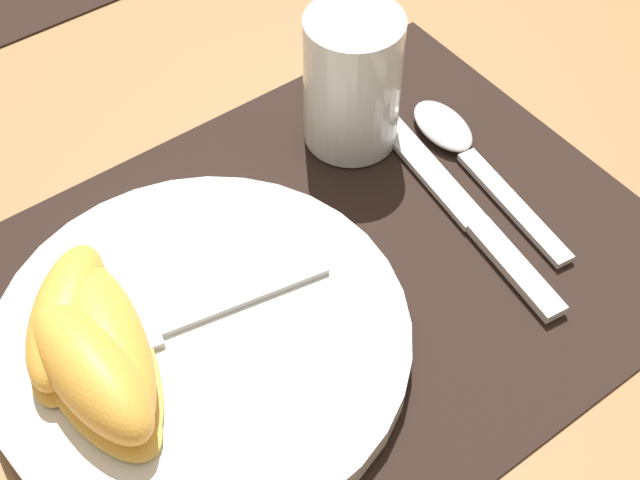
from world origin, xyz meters
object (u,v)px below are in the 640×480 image
at_px(fork, 169,323).
at_px(citrus_wedge_2, 92,373).
at_px(plate, 201,340).
at_px(juice_glass, 352,88).
at_px(citrus_wedge_1, 105,349).
at_px(knife, 463,209).
at_px(citrus_wedge_0, 68,318).
at_px(spoon, 461,146).

height_order(fork, citrus_wedge_2, citrus_wedge_2).
relative_size(plate, citrus_wedge_2, 2.20).
xyz_separation_m(juice_glass, citrus_wedge_1, (-0.24, -0.08, -0.01)).
bearing_deg(fork, knife, -7.55).
bearing_deg(citrus_wedge_1, citrus_wedge_2, -138.10).
height_order(citrus_wedge_0, citrus_wedge_2, citrus_wedge_2).
relative_size(knife, citrus_wedge_2, 1.86).
relative_size(juice_glass, fork, 0.58).
height_order(plate, spoon, plate).
bearing_deg(plate, citrus_wedge_0, 143.73).
bearing_deg(citrus_wedge_0, fork, -31.36).
bearing_deg(plate, spoon, 7.51).
relative_size(spoon, citrus_wedge_2, 1.51).
bearing_deg(citrus_wedge_1, citrus_wedge_0, 102.31).
bearing_deg(fork, citrus_wedge_2, -165.46).
bearing_deg(citrus_wedge_2, citrus_wedge_1, 41.90).
height_order(juice_glass, fork, juice_glass).
bearing_deg(spoon, plate, -172.49).
height_order(juice_glass, spoon, juice_glass).
xyz_separation_m(citrus_wedge_1, citrus_wedge_2, (-0.01, -0.01, 0.00)).
distance_m(fork, citrus_wedge_2, 0.06).
distance_m(juice_glass, citrus_wedge_2, 0.27).
relative_size(plate, fork, 1.42).
xyz_separation_m(knife, citrus_wedge_2, (-0.27, 0.01, 0.03)).
xyz_separation_m(fork, citrus_wedge_1, (-0.04, -0.00, 0.01)).
bearing_deg(citrus_wedge_0, spoon, -2.46).
height_order(knife, spoon, spoon).
height_order(knife, fork, fork).
bearing_deg(fork, plate, -51.08).
height_order(plate, citrus_wedge_0, citrus_wedge_0).
xyz_separation_m(spoon, citrus_wedge_2, (-0.31, -0.03, 0.03)).
height_order(plate, knife, plate).
distance_m(spoon, fork, 0.25).
xyz_separation_m(plate, spoon, (0.24, 0.03, -0.00)).
bearing_deg(knife, juice_glass, 98.57).
xyz_separation_m(citrus_wedge_0, citrus_wedge_1, (0.01, -0.03, -0.00)).
xyz_separation_m(juice_glass, knife, (0.02, -0.11, -0.04)).
bearing_deg(plate, citrus_wedge_2, 179.53).
distance_m(plate, citrus_wedge_2, 0.07).
distance_m(spoon, citrus_wedge_1, 0.30).
height_order(juice_glass, citrus_wedge_1, juice_glass).
bearing_deg(juice_glass, citrus_wedge_1, -161.54).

